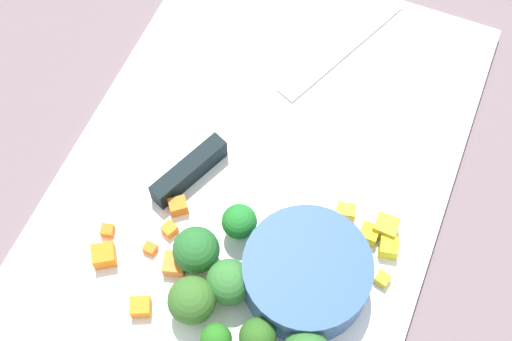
{
  "coord_description": "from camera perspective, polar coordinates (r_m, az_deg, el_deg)",
  "views": [
    {
      "loc": [
        0.25,
        0.11,
        0.56
      ],
      "look_at": [
        0.0,
        0.0,
        0.02
      ],
      "focal_mm": 48.18,
      "sensor_mm": 36.0,
      "label": 1
    }
  ],
  "objects": [
    {
      "name": "broccoli_floret_3",
      "position": [
        0.54,
        -3.32,
        -13.8
      ],
      "size": [
        0.02,
        0.02,
        0.03
      ],
      "color": "#97C25C",
      "rests_on": "cutting_board"
    },
    {
      "name": "broccoli_floret_5",
      "position": [
        0.55,
        -2.27,
        -9.27
      ],
      "size": [
        0.04,
        0.04,
        0.04
      ],
      "color": "#98BE55",
      "rests_on": "cutting_board"
    },
    {
      "name": "carrot_dice_8",
      "position": [
        0.6,
        -12.23,
        -4.9
      ],
      "size": [
        0.01,
        0.01,
        0.01
      ],
      "primitive_type": "cube",
      "rotation": [
        0.0,
        0.0,
        0.26
      ],
      "color": "orange",
      "rests_on": "cutting_board"
    },
    {
      "name": "carrot_dice_6",
      "position": [
        0.56,
        -3.49,
        -9.56
      ],
      "size": [
        0.02,
        0.02,
        0.01
      ],
      "primitive_type": "cube",
      "rotation": [
        0.0,
        0.0,
        1.32
      ],
      "color": "orange",
      "rests_on": "cutting_board"
    },
    {
      "name": "broccoli_floret_1",
      "position": [
        0.57,
        -1.39,
        -4.29
      ],
      "size": [
        0.03,
        0.03,
        0.04
      ],
      "color": "#8DAC62",
      "rests_on": "cutting_board"
    },
    {
      "name": "carrot_dice_2",
      "position": [
        0.57,
        -6.79,
        -7.7
      ],
      "size": [
        0.02,
        0.02,
        0.01
      ],
      "primitive_type": "cube",
      "rotation": [
        0.0,
        0.0,
        0.28
      ],
      "color": "orange",
      "rests_on": "cutting_board"
    },
    {
      "name": "pepper_dice_0",
      "position": [
        0.59,
        10.69,
        -4.67
      ],
      "size": [
        0.02,
        0.02,
        0.02
      ],
      "primitive_type": "cube",
      "rotation": [
        0.0,
        0.0,
        1.54
      ],
      "color": "yellow",
      "rests_on": "cutting_board"
    },
    {
      "name": "chef_knife",
      "position": [
        0.62,
        -1.85,
        3.0
      ],
      "size": [
        0.3,
        0.14,
        0.02
      ],
      "rotation": [
        0.0,
        0.0,
        2.74
      ],
      "color": "silver",
      "rests_on": "cutting_board"
    },
    {
      "name": "carrot_dice_0",
      "position": [
        0.59,
        -6.47,
        -2.95
      ],
      "size": [
        0.02,
        0.02,
        0.01
      ],
      "primitive_type": "cube",
      "rotation": [
        0.0,
        0.0,
        0.69
      ],
      "color": "orange",
      "rests_on": "cutting_board"
    },
    {
      "name": "broccoli_floret_4",
      "position": [
        0.56,
        -4.99,
        -6.6
      ],
      "size": [
        0.04,
        0.04,
        0.04
      ],
      "color": "#98BA5E",
      "rests_on": "cutting_board"
    },
    {
      "name": "cutting_board",
      "position": [
        0.61,
        0.0,
        -0.68
      ],
      "size": [
        0.49,
        0.33,
        0.01
      ],
      "primitive_type": "cube",
      "color": "white",
      "rests_on": "ground_plane"
    },
    {
      "name": "carrot_dice_7",
      "position": [
        0.58,
        -12.51,
        -6.9
      ],
      "size": [
        0.02,
        0.03,
        0.02
      ],
      "primitive_type": "cube",
      "rotation": [
        0.0,
        0.0,
        0.58
      ],
      "color": "orange",
      "rests_on": "cutting_board"
    },
    {
      "name": "broccoli_floret_0",
      "position": [
        0.54,
        0.15,
        -13.64
      ],
      "size": [
        0.03,
        0.03,
        0.04
      ],
      "color": "#8EC06B",
      "rests_on": "cutting_board"
    },
    {
      "name": "carrot_dice_1",
      "position": [
        0.57,
        -9.56,
        -11.1
      ],
      "size": [
        0.02,
        0.02,
        0.01
      ],
      "primitive_type": "cube",
      "rotation": [
        0.0,
        0.0,
        2.01
      ],
      "color": "orange",
      "rests_on": "cutting_board"
    },
    {
      "name": "prep_bowl",
      "position": [
        0.55,
        4.2,
        -8.53
      ],
      "size": [
        0.1,
        0.1,
        0.04
      ],
      "primitive_type": "cylinder",
      "color": "#2F5488",
      "rests_on": "cutting_board"
    },
    {
      "name": "pepper_dice_2",
      "position": [
        0.58,
        10.44,
        -8.86
      ],
      "size": [
        0.01,
        0.01,
        0.01
      ],
      "primitive_type": "cube",
      "rotation": [
        0.0,
        0.0,
        1.33
      ],
      "color": "yellow",
      "rests_on": "cutting_board"
    },
    {
      "name": "ground_plane",
      "position": [
        0.62,
        0.0,
        -0.93
      ],
      "size": [
        4.0,
        4.0,
        0.0
      ],
      "primitive_type": "plane",
      "color": "slate"
    },
    {
      "name": "pepper_dice_4",
      "position": [
        0.59,
        10.95,
        -6.28
      ],
      "size": [
        0.02,
        0.02,
        0.01
      ],
      "primitive_type": "cube",
      "rotation": [
        0.0,
        0.0,
        0.21
      ],
      "color": "yellow",
      "rests_on": "cutting_board"
    },
    {
      "name": "pepper_dice_1",
      "position": [
        0.59,
        7.45,
        -3.42
      ],
      "size": [
        0.02,
        0.02,
        0.01
      ],
      "primitive_type": "cube",
      "rotation": [
        0.0,
        0.0,
        0.23
      ],
      "color": "yellow",
      "rests_on": "cutting_board"
    },
    {
      "name": "carrot_dice_3",
      "position": [
        0.59,
        -7.19,
        -4.87
      ],
      "size": [
        0.01,
        0.01,
        0.01
      ],
      "primitive_type": "cube",
      "rotation": [
        0.0,
        0.0,
        1.16
      ],
      "color": "orange",
      "rests_on": "cutting_board"
    },
    {
      "name": "pepper_dice_3",
      "position": [
        0.59,
        9.35,
        -5.21
      ],
      "size": [
        0.02,
        0.02,
        0.01
      ],
      "primitive_type": "cube",
      "rotation": [
        0.0,
        0.0,
        0.03
      ],
      "color": "yellow",
      "rests_on": "cutting_board"
    },
    {
      "name": "carrot_dice_5",
      "position": [
        0.58,
        -8.78,
        -6.42
      ],
      "size": [
        0.01,
        0.01,
        0.01
      ],
      "primitive_type": "cube",
      "rotation": [
        0.0,
        0.0,
        1.52
      ],
      "color": "orange",
      "rests_on": "cutting_board"
    },
    {
      "name": "carrot_dice_4",
      "position": [
        0.58,
        -4.78,
        -6.4
      ],
      "size": [
        0.02,
        0.02,
        0.02
      ],
      "primitive_type": "cube",
      "rotation": [
        0.0,
        0.0,
        1.47
      ],
      "color": "orange",
      "rests_on": "cutting_board"
    },
    {
      "name": "broccoli_floret_2",
      "position": [
        0.54,
        -5.16,
        -10.79
      ],
      "size": [
        0.04,
        0.04,
        0.04
      ],
      "color": "#84B355",
      "rests_on": "cutting_board"
    }
  ]
}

